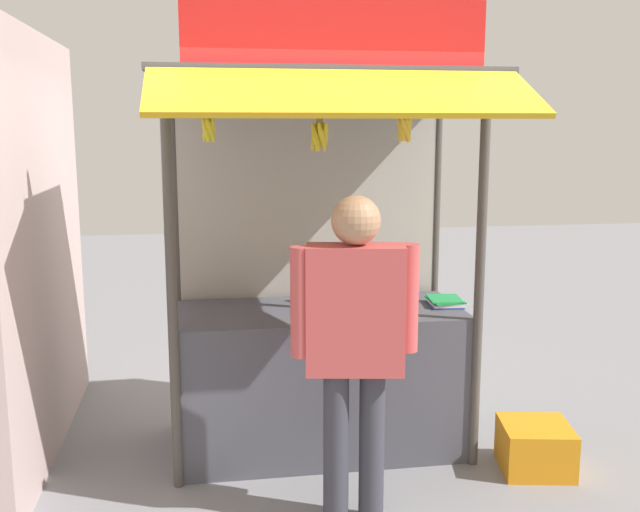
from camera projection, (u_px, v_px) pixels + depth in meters
ground_plane at (320, 446)px, 4.85m from camera, size 20.00×20.00×0.00m
stall_counter at (320, 379)px, 4.76m from camera, size 1.83×0.79×0.94m
stall_structure at (318, 193)px, 4.64m from camera, size 2.03×1.60×2.77m
water_bottle_front_left at (349, 280)px, 4.90m from camera, size 0.08×0.08×0.30m
water_bottle_rear_center at (326, 286)px, 4.82m from camera, size 0.07×0.07×0.26m
water_bottle_back_left at (368, 285)px, 4.85m from camera, size 0.07×0.07×0.26m
magazine_stack_front_right at (446, 302)px, 4.79m from camera, size 0.24×0.28×0.05m
magazine_stack_back_right at (328, 307)px, 4.57m from camera, size 0.25×0.30×0.08m
banana_bunch_inner_left at (209, 129)px, 3.89m from camera, size 0.09×0.09×0.28m
banana_bunch_leftmost at (405, 129)px, 4.06m from camera, size 0.11×0.10×0.28m
banana_bunch_rightmost at (319, 136)px, 3.99m from camera, size 0.11×0.11×0.33m
vendor_person at (355, 331)px, 3.75m from camera, size 0.67×0.29×1.76m
plastic_crate at (535, 447)px, 4.50m from camera, size 0.49×0.49×0.29m
neighbour_wall at (33, 248)px, 4.62m from camera, size 0.20×2.40×2.68m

